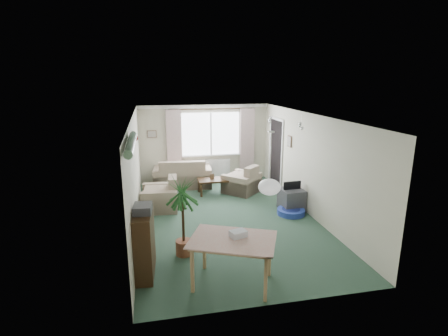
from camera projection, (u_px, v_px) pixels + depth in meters
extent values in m
plane|color=#2A4736|center=(227.00, 219.00, 8.15)|extent=(6.50, 6.50, 0.00)
cube|color=white|center=(211.00, 134.00, 10.87)|extent=(1.80, 0.03, 1.30)
cube|color=black|center=(211.00, 109.00, 10.60)|extent=(2.60, 0.03, 0.03)
cube|color=beige|center=(174.00, 143.00, 10.61)|extent=(0.45, 0.08, 2.00)
cube|color=beige|center=(247.00, 140.00, 11.07)|extent=(0.45, 0.08, 2.00)
cube|color=white|center=(211.00, 168.00, 11.11)|extent=(1.20, 0.10, 0.55)
cube|color=black|center=(276.00, 154.00, 10.38)|extent=(0.03, 0.95, 2.00)
sphere|color=white|center=(269.00, 187.00, 5.64)|extent=(0.36, 0.36, 0.36)
cylinder|color=#196626|center=(131.00, 143.00, 5.02)|extent=(1.60, 1.60, 0.12)
sphere|color=silver|center=(270.00, 118.00, 8.71)|extent=(0.20, 0.20, 0.20)
sphere|color=silver|center=(301.00, 124.00, 7.63)|extent=(0.20, 0.20, 0.20)
cube|color=brown|center=(152.00, 134.00, 10.50)|extent=(0.28, 0.03, 0.22)
cube|color=brown|center=(290.00, 141.00, 9.30)|extent=(0.03, 0.24, 0.30)
cube|color=beige|center=(182.00, 173.00, 10.50)|extent=(1.77, 1.04, 0.85)
cube|color=tan|center=(242.00, 179.00, 9.96)|extent=(1.23, 1.23, 0.80)
cube|color=#BEB690|center=(159.00, 193.00, 8.68)|extent=(0.94, 0.98, 0.82)
cube|color=black|center=(215.00, 186.00, 9.89)|extent=(0.95, 0.54, 0.43)
cube|color=brown|center=(212.00, 176.00, 9.80)|extent=(0.12, 0.03, 0.16)
cube|color=black|center=(144.00, 243.00, 5.76)|extent=(0.37, 0.93, 1.11)
cube|color=#3B3B41|center=(143.00, 209.00, 5.54)|extent=(0.31, 0.38, 0.14)
cylinder|color=#1F5D24|center=(183.00, 216.00, 6.32)|extent=(0.84, 0.84, 1.52)
cube|color=tan|center=(233.00, 262.00, 5.50)|extent=(1.43, 1.22, 0.76)
cube|color=silver|center=(238.00, 234.00, 5.47)|extent=(0.29, 0.25, 0.12)
cube|color=#3B3A3F|center=(291.00, 199.00, 8.65)|extent=(0.57, 0.62, 0.53)
cylinder|color=#22309F|center=(291.00, 212.00, 8.40)|extent=(0.86, 0.86, 0.13)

